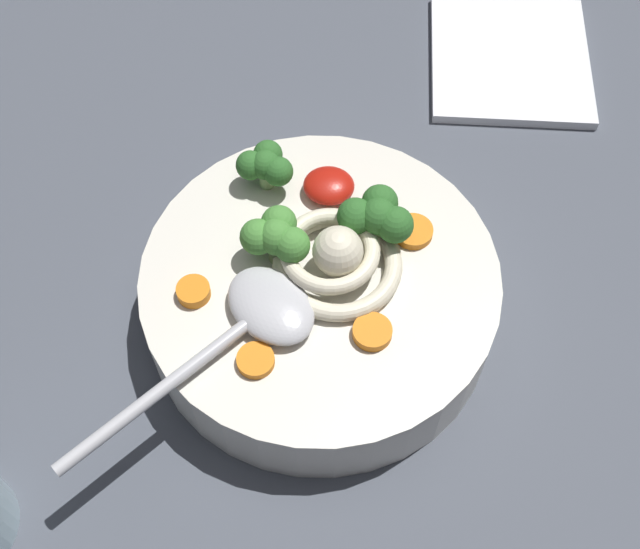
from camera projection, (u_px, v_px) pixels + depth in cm
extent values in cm
cube|color=#474C56|center=(352.00, 285.00, 59.41)|extent=(107.98, 107.98, 3.87)
cylinder|color=silver|center=(320.00, 295.00, 53.78)|extent=(22.42, 22.42, 5.08)
cylinder|color=#B27A33|center=(320.00, 294.00, 53.61)|extent=(19.73, 19.73, 4.67)
torus|color=beige|center=(337.00, 264.00, 51.37)|extent=(8.00, 8.00, 1.10)
torus|color=beige|center=(330.00, 251.00, 50.82)|extent=(8.57, 8.57, 0.99)
sphere|color=beige|center=(338.00, 251.00, 50.14)|extent=(3.10, 3.10, 3.10)
ellipsoid|color=#B7B7BC|center=(271.00, 305.00, 49.56)|extent=(7.42, 7.25, 1.60)
cylinder|color=#B7B7BC|center=(169.00, 384.00, 46.93)|extent=(10.42, 11.87, 0.80)
ellipsoid|color=#B2190F|center=(329.00, 186.00, 54.26)|extent=(3.34, 3.01, 1.50)
cylinder|color=#7A9E60|center=(377.00, 233.00, 52.47)|extent=(1.18, 1.18, 1.26)
sphere|color=#2D6628|center=(378.00, 216.00, 50.95)|extent=(2.31, 2.31, 2.31)
sphere|color=#2D6628|center=(359.00, 216.00, 51.20)|extent=(2.31, 2.31, 2.31)
sphere|color=#2D6628|center=(395.00, 225.00, 50.76)|extent=(2.31, 2.31, 2.31)
sphere|color=#2D6628|center=(380.00, 203.00, 51.69)|extent=(2.31, 2.31, 2.31)
cylinder|color=#7A9E60|center=(277.00, 252.00, 51.74)|extent=(1.14, 1.14, 1.22)
sphere|color=#478938|center=(276.00, 237.00, 50.26)|extent=(2.23, 2.23, 2.23)
sphere|color=#478938|center=(258.00, 237.00, 50.51)|extent=(2.23, 2.23, 2.23)
sphere|color=#478938|center=(292.00, 245.00, 50.08)|extent=(2.23, 2.23, 2.23)
sphere|color=#478938|center=(279.00, 223.00, 50.98)|extent=(2.23, 2.23, 2.23)
cylinder|color=#7A9E60|center=(267.00, 179.00, 54.80)|extent=(0.98, 0.98, 1.06)
sphere|color=#2D6628|center=(265.00, 165.00, 53.53)|extent=(1.93, 1.93, 1.93)
sphere|color=#2D6628|center=(251.00, 165.00, 53.74)|extent=(1.93, 1.93, 1.93)
sphere|color=#2D6628|center=(278.00, 171.00, 53.37)|extent=(1.93, 1.93, 1.93)
sphere|color=#2D6628|center=(268.00, 155.00, 54.15)|extent=(1.93, 1.93, 1.93)
cylinder|color=orange|center=(372.00, 332.00, 49.16)|extent=(2.35, 2.35, 0.66)
cylinder|color=orange|center=(193.00, 291.00, 50.54)|extent=(2.05, 2.05, 0.77)
cylinder|color=orange|center=(413.00, 235.00, 52.80)|extent=(2.50, 2.50, 0.57)
cylinder|color=orange|center=(256.00, 360.00, 48.27)|extent=(2.22, 2.22, 0.55)
cube|color=white|center=(510.00, 59.00, 67.79)|extent=(13.39, 14.52, 0.80)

